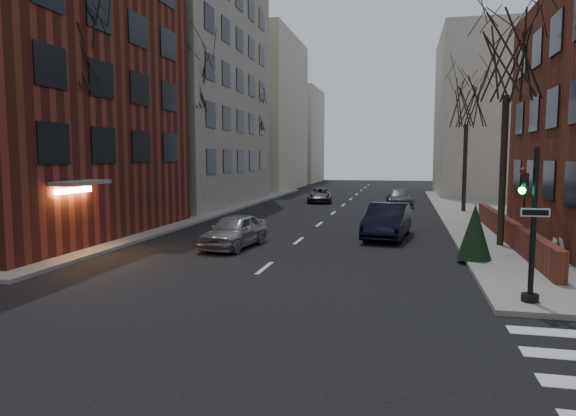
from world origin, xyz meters
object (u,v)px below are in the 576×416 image
at_px(parked_sedan, 387,221).
at_px(sandwich_board, 557,251).
at_px(tree_right_a, 508,56).
at_px(streetlamp_near, 172,151).
at_px(car_lane_gray, 399,198).
at_px(tree_left_a, 70,45).
at_px(tree_left_b, 189,78).
at_px(traffic_signal, 530,235).
at_px(streetlamp_far, 265,153).
at_px(tree_left_c, 252,111).
at_px(tree_right_b, 467,102).
at_px(evergreen_shrub, 475,232).
at_px(car_lane_far, 320,195).
at_px(car_lane_silver, 234,231).

bearing_deg(parked_sedan, sandwich_board, -34.31).
height_order(tree_right_a, streetlamp_near, tree_right_a).
xyz_separation_m(parked_sedan, car_lane_gray, (0.43, 16.16, -0.17)).
height_order(tree_left_a, tree_left_b, tree_left_b).
relative_size(tree_right_a, streetlamp_near, 1.55).
distance_m(traffic_signal, tree_right_a, 10.92).
bearing_deg(streetlamp_far, tree_left_c, -106.70).
distance_m(traffic_signal, tree_left_b, 24.87).
xyz_separation_m(tree_right_b, evergreen_shrub, (-1.50, -17.49, -6.41)).
distance_m(tree_left_b, tree_left_c, 14.03).
bearing_deg(car_lane_far, tree_left_c, 155.35).
xyz_separation_m(traffic_signal, tree_left_a, (-16.74, 5.01, 6.56)).
height_order(streetlamp_near, car_lane_far, streetlamp_near).
relative_size(streetlamp_far, sandwich_board, 7.13).
distance_m(tree_left_b, tree_right_a, 19.35).
relative_size(tree_left_a, tree_left_c, 1.06).
xyz_separation_m(tree_right_a, parked_sedan, (-4.80, 1.78, -7.20)).
height_order(tree_left_c, tree_right_a, same).
height_order(parked_sedan, evergreen_shrub, evergreen_shrub).
relative_size(traffic_signal, car_lane_far, 0.91).
relative_size(traffic_signal, evergreen_shrub, 1.95).
bearing_deg(tree_left_c, tree_left_b, -90.00).
xyz_separation_m(tree_right_a, sandwich_board, (1.30, -3.52, -7.44)).
distance_m(tree_left_b, tree_right_b, 18.64).
relative_size(traffic_signal, tree_left_b, 0.37).
bearing_deg(car_lane_gray, tree_right_a, -81.32).
distance_m(tree_left_b, car_lane_far, 16.02).
xyz_separation_m(tree_left_a, evergreen_shrub, (16.10, 0.51, -7.30)).
xyz_separation_m(tree_left_c, car_lane_silver, (6.44, -24.31, -7.31)).
bearing_deg(tree_left_a, streetlamp_near, 85.71).
height_order(tree_left_c, tree_right_b, tree_left_c).
height_order(tree_left_c, sandwich_board, tree_left_c).
height_order(tree_left_b, streetlamp_near, tree_left_b).
distance_m(parked_sedan, car_lane_silver, 7.56).
xyz_separation_m(tree_left_b, tree_right_b, (17.60, 6.00, -1.33)).
height_order(streetlamp_far, parked_sedan, streetlamp_far).
relative_size(traffic_signal, tree_left_a, 0.39).
distance_m(tree_right_a, streetlamp_far, 29.65).
height_order(traffic_signal, sandwich_board, traffic_signal).
xyz_separation_m(car_lane_silver, sandwich_board, (12.46, -1.21, -0.13)).
bearing_deg(tree_right_a, streetlamp_far, 125.31).
relative_size(tree_right_b, streetlamp_far, 1.46).
height_order(tree_left_a, streetlamp_near, tree_left_a).
relative_size(streetlamp_near, car_lane_far, 1.42).
relative_size(tree_right_a, sandwich_board, 11.03).
distance_m(tree_left_c, car_lane_silver, 26.19).
bearing_deg(car_lane_silver, tree_left_b, 129.19).
bearing_deg(tree_right_b, car_lane_gray, 137.96).
distance_m(streetlamp_far, parked_sedan, 25.58).
bearing_deg(parked_sedan, evergreen_shrub, -51.25).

